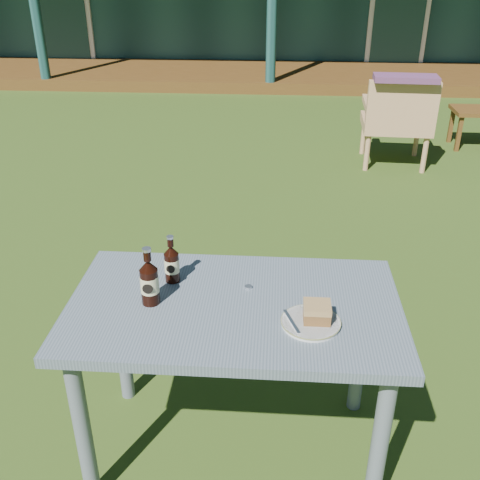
# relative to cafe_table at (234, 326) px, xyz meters

# --- Properties ---
(ground) EXTENTS (80.00, 80.00, 0.00)m
(ground) POSITION_rel_cafe_table_xyz_m (0.00, 1.60, -0.62)
(ground) COLOR #334916
(cafe_table) EXTENTS (1.20, 0.70, 0.72)m
(cafe_table) POSITION_rel_cafe_table_xyz_m (0.00, 0.00, 0.00)
(cafe_table) COLOR #535F69
(cafe_table) RESTS_ON ground
(plate) EXTENTS (0.20, 0.20, 0.01)m
(plate) POSITION_rel_cafe_table_xyz_m (0.27, -0.11, 0.11)
(plate) COLOR silver
(plate) RESTS_ON cafe_table
(cake_slice) EXTENTS (0.09, 0.09, 0.06)m
(cake_slice) POSITION_rel_cafe_table_xyz_m (0.29, -0.10, 0.15)
(cake_slice) COLOR brown
(cake_slice) RESTS_ON plate
(fork) EXTENTS (0.06, 0.14, 0.00)m
(fork) POSITION_rel_cafe_table_xyz_m (0.20, -0.12, 0.12)
(fork) COLOR silver
(fork) RESTS_ON plate
(cola_bottle_near) EXTENTS (0.06, 0.06, 0.19)m
(cola_bottle_near) POSITION_rel_cafe_table_xyz_m (-0.25, 0.14, 0.18)
(cola_bottle_near) COLOR black
(cola_bottle_near) RESTS_ON cafe_table
(cola_bottle_far) EXTENTS (0.07, 0.07, 0.22)m
(cola_bottle_far) POSITION_rel_cafe_table_xyz_m (-0.30, -0.02, 0.19)
(cola_bottle_far) COLOR black
(cola_bottle_far) RESTS_ON cafe_table
(bottle_cap) EXTENTS (0.03, 0.03, 0.01)m
(bottle_cap) POSITION_rel_cafe_table_xyz_m (0.05, 0.11, 0.11)
(bottle_cap) COLOR silver
(bottle_cap) RESTS_ON cafe_table
(armchair_left) EXTENTS (0.64, 0.61, 0.83)m
(armchair_left) POSITION_rel_cafe_table_xyz_m (1.23, 3.50, -0.15)
(armchair_left) COLOR tan
(armchair_left) RESTS_ON ground
(floral_throw) EXTENTS (0.56, 0.26, 0.05)m
(floral_throw) POSITION_rel_cafe_table_xyz_m (1.22, 3.33, 0.23)
(floral_throw) COLOR #5B3255
(floral_throw) RESTS_ON armchair_left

